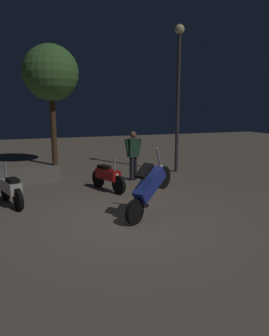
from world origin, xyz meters
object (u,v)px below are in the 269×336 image
at_px(motorcycle_white_parked_right, 11,189).
at_px(person_rider_beside, 133,151).
at_px(motorcycle_blue_foreground, 149,187).
at_px(streetlamp_near, 178,82).
at_px(motorcycle_red_parked_left, 108,177).

height_order(motorcycle_white_parked_right, person_rider_beside, person_rider_beside).
height_order(motorcycle_blue_foreground, person_rider_beside, person_rider_beside).
bearing_deg(streetlamp_near, motorcycle_red_parked_left, -150.71).
xyz_separation_m(motorcycle_blue_foreground, motorcycle_white_parked_right, (-3.03, 2.12, -0.31)).
bearing_deg(person_rider_beside, motorcycle_red_parked_left, 122.22).
relative_size(motorcycle_blue_foreground, streetlamp_near, 0.30).
bearing_deg(motorcycle_blue_foreground, streetlamp_near, 24.21).
bearing_deg(motorcycle_red_parked_left, motorcycle_white_parked_right, -97.93).
height_order(motorcycle_blue_foreground, motorcycle_red_parked_left, motorcycle_blue_foreground).
relative_size(motorcycle_blue_foreground, person_rider_beside, 0.95).
bearing_deg(person_rider_beside, motorcycle_blue_foreground, 156.65).
height_order(motorcycle_red_parked_left, person_rider_beside, person_rider_beside).
xyz_separation_m(motorcycle_blue_foreground, person_rider_beside, (0.97, 3.76, 0.28)).
distance_m(motorcycle_red_parked_left, streetlamp_near, 4.87).
distance_m(motorcycle_blue_foreground, motorcycle_red_parked_left, 2.72).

